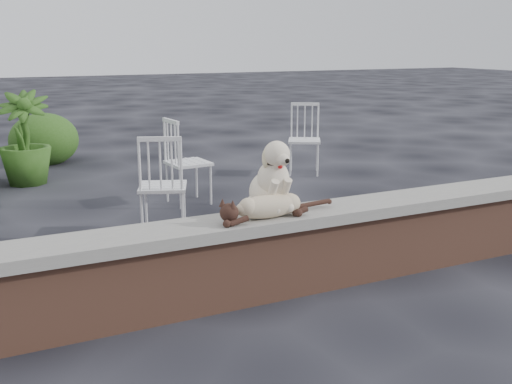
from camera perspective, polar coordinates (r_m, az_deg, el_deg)
name	(u,v)px	position (r m, az deg, el deg)	size (l,w,h in m)	color
ground	(275,293)	(4.38, 1.84, -9.43)	(60.00, 60.00, 0.00)	black
brick_wall	(276,259)	(4.28, 1.87, -6.35)	(6.00, 0.30, 0.50)	brown
capstone	(276,220)	(4.19, 1.90, -2.63)	(6.20, 0.40, 0.08)	slate
dog	(269,175)	(4.20, 1.21, 1.64)	(0.34, 0.45, 0.52)	beige
cat	(268,205)	(4.07, 1.16, -1.20)	(1.07, 0.26, 0.18)	#C2B08A
chair_c	(163,185)	(5.59, -8.75, 0.69)	(0.56, 0.56, 0.94)	white
chair_e	(188,161)	(6.67, -6.39, 2.89)	(0.56, 0.56, 0.94)	white
chair_d	(304,139)	(8.19, 4.58, 4.98)	(0.56, 0.56, 0.94)	white
potted_plant_b	(24,138)	(8.06, -20.98, 4.76)	(0.65, 0.65, 1.16)	#274F16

